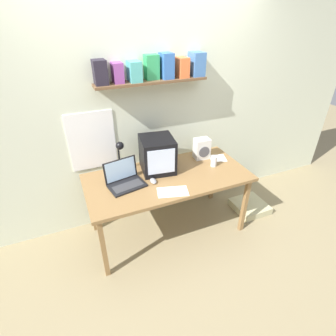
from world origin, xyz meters
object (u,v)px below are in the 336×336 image
(corner_desk, at_px, (168,181))
(juice_glass, at_px, (214,162))
(computer_mouse, at_px, (153,181))
(loose_paper_near_monitor, at_px, (218,158))
(desk_lamp, at_px, (120,155))
(laptop, at_px, (124,179))
(floor_cushion, at_px, (250,206))
(printed_handout, at_px, (173,192))
(space_heater, at_px, (202,149))
(crt_monitor, at_px, (157,154))

(corner_desk, xyz_separation_m, juice_glass, (0.55, 0.00, 0.11))
(computer_mouse, height_order, loose_paper_near_monitor, computer_mouse)
(loose_paper_near_monitor, bearing_deg, desk_lamp, 173.73)
(laptop, relative_size, juice_glass, 3.30)
(loose_paper_near_monitor, xyz_separation_m, floor_cushion, (0.43, -0.21, -0.70))
(juice_glass, xyz_separation_m, printed_handout, (-0.61, -0.27, -0.05))
(space_heater, bearing_deg, printed_handout, -136.26)
(laptop, bearing_deg, computer_mouse, -27.82)
(floor_cushion, bearing_deg, printed_handout, -170.93)
(floor_cushion, bearing_deg, corner_desk, 175.92)
(desk_lamp, bearing_deg, crt_monitor, -23.54)
(juice_glass, xyz_separation_m, space_heater, (-0.03, 0.21, 0.07))
(crt_monitor, relative_size, computer_mouse, 3.82)
(printed_handout, bearing_deg, crt_monitor, 87.76)
(crt_monitor, height_order, computer_mouse, crt_monitor)
(laptop, bearing_deg, printed_handout, -49.40)
(computer_mouse, bearing_deg, juice_glass, 3.70)
(desk_lamp, relative_size, space_heater, 1.55)
(corner_desk, relative_size, space_heater, 7.10)
(juice_glass, relative_size, printed_handout, 0.36)
(desk_lamp, relative_size, loose_paper_near_monitor, 1.65)
(desk_lamp, height_order, space_heater, desk_lamp)
(loose_paper_near_monitor, distance_m, floor_cushion, 0.85)
(loose_paper_near_monitor, bearing_deg, juice_glass, -137.81)
(laptop, xyz_separation_m, computer_mouse, (0.27, -0.08, -0.05))
(computer_mouse, bearing_deg, floor_cushion, -1.58)
(corner_desk, bearing_deg, laptop, 174.96)
(juice_glass, height_order, space_heater, space_heater)
(juice_glass, bearing_deg, loose_paper_near_monitor, 42.19)
(space_heater, xyz_separation_m, computer_mouse, (-0.69, -0.26, -0.10))
(corner_desk, xyz_separation_m, floor_cushion, (1.11, -0.08, -0.64))
(laptop, relative_size, computer_mouse, 3.62)
(laptop, relative_size, printed_handout, 1.18)
(laptop, distance_m, loose_paper_near_monitor, 1.14)
(desk_lamp, xyz_separation_m, juice_glass, (0.97, -0.25, -0.17))
(crt_monitor, distance_m, floor_cushion, 1.48)
(crt_monitor, distance_m, space_heater, 0.57)
(desk_lamp, distance_m, loose_paper_near_monitor, 1.13)
(juice_glass, height_order, printed_handout, juice_glass)
(corner_desk, distance_m, loose_paper_near_monitor, 0.70)
(juice_glass, bearing_deg, printed_handout, -156.10)
(crt_monitor, relative_size, juice_glass, 3.48)
(juice_glass, relative_size, space_heater, 0.49)
(printed_handout, bearing_deg, floor_cushion, 9.07)
(floor_cushion, bearing_deg, laptop, 175.65)
(corner_desk, bearing_deg, desk_lamp, 149.60)
(space_heater, xyz_separation_m, loose_paper_near_monitor, (0.17, -0.09, -0.12))
(laptop, xyz_separation_m, space_heater, (0.96, 0.18, 0.06))
(space_heater, bearing_deg, loose_paper_near_monitor, -23.86)
(crt_monitor, xyz_separation_m, floor_cushion, (1.16, -0.25, -0.88))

